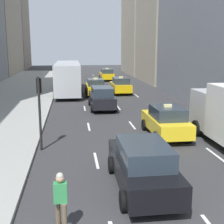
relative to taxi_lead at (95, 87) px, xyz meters
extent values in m
cube|color=#9E9E99|center=(-8.20, 0.31, -0.81)|extent=(8.00, 66.00, 0.15)
cube|color=white|center=(-1.40, -18.69, -0.87)|extent=(0.12, 2.00, 0.01)
cube|color=white|center=(-1.40, -12.69, -0.87)|extent=(0.12, 2.00, 0.01)
cube|color=white|center=(-1.40, -6.69, -0.87)|extent=(0.12, 2.00, 0.01)
cube|color=white|center=(-1.40, -0.69, -0.87)|extent=(0.12, 2.00, 0.01)
cube|color=white|center=(-1.40, 5.31, -0.87)|extent=(0.12, 2.00, 0.01)
cube|color=white|center=(-1.40, 11.31, -0.87)|extent=(0.12, 2.00, 0.01)
cube|color=white|center=(-1.40, 17.31, -0.87)|extent=(0.12, 2.00, 0.01)
cube|color=white|center=(-1.40, 23.31, -0.87)|extent=(0.12, 2.00, 0.01)
cube|color=white|center=(1.40, -18.69, -0.87)|extent=(0.12, 2.00, 0.01)
cube|color=white|center=(1.40, -12.69, -0.87)|extent=(0.12, 2.00, 0.01)
cube|color=white|center=(1.40, -6.69, -0.87)|extent=(0.12, 2.00, 0.01)
cube|color=white|center=(1.40, -0.69, -0.87)|extent=(0.12, 2.00, 0.01)
cube|color=white|center=(1.40, 5.31, -0.87)|extent=(0.12, 2.00, 0.01)
cube|color=white|center=(1.40, 11.31, -0.87)|extent=(0.12, 2.00, 0.01)
cube|color=white|center=(1.40, 17.31, -0.87)|extent=(0.12, 2.00, 0.01)
cube|color=white|center=(1.40, 23.31, -0.87)|extent=(0.12, 2.00, 0.01)
cube|color=white|center=(4.20, -18.69, -0.87)|extent=(0.12, 2.00, 0.01)
cube|color=white|center=(4.20, -12.69, -0.87)|extent=(0.12, 2.00, 0.01)
cube|color=white|center=(4.20, -6.69, -0.87)|extent=(0.12, 2.00, 0.01)
cube|color=white|center=(4.20, -0.69, -0.87)|extent=(0.12, 2.00, 0.01)
cube|color=white|center=(4.20, 5.31, -0.87)|extent=(0.12, 2.00, 0.01)
cube|color=white|center=(4.20, 11.31, -0.87)|extent=(0.12, 2.00, 0.01)
cube|color=white|center=(4.20, 17.31, -0.87)|extent=(0.12, 2.00, 0.01)
cube|color=white|center=(4.20, 23.31, -0.87)|extent=(0.12, 2.00, 0.01)
cube|color=gray|center=(-15.20, 42.66, 9.39)|extent=(6.00, 12.11, 20.54)
cube|color=gray|center=(10.80, -3.68, 7.38)|extent=(6.00, 17.17, 16.53)
cube|color=#A89E89|center=(10.80, 25.54, 9.08)|extent=(6.00, 13.55, 19.91)
cube|color=yellow|center=(0.00, 0.07, -0.17)|extent=(1.80, 4.40, 0.76)
cube|color=#28333D|center=(0.00, -0.19, 0.53)|extent=(1.58, 2.29, 0.64)
cube|color=#F2E599|center=(0.00, -0.19, 0.92)|extent=(0.44, 0.20, 0.14)
cylinder|color=black|center=(-0.90, 1.43, -0.55)|extent=(0.22, 0.66, 0.66)
cylinder|color=black|center=(0.90, 1.43, -0.55)|extent=(0.22, 0.66, 0.66)
cylinder|color=black|center=(-0.90, -1.29, -0.55)|extent=(0.22, 0.66, 0.66)
cylinder|color=black|center=(0.90, -1.29, -0.55)|extent=(0.22, 0.66, 0.66)
cube|color=yellow|center=(2.80, 14.31, -0.17)|extent=(1.80, 4.40, 0.76)
cube|color=#28333D|center=(2.80, 14.05, 0.53)|extent=(1.58, 2.29, 0.64)
cube|color=#F2E599|center=(2.80, 14.05, 0.92)|extent=(0.44, 0.20, 0.14)
cylinder|color=black|center=(1.90, 15.68, -0.55)|extent=(0.22, 0.66, 0.66)
cylinder|color=black|center=(3.70, 15.68, -0.55)|extent=(0.22, 0.66, 0.66)
cylinder|color=black|center=(1.90, 12.95, -0.55)|extent=(0.22, 0.66, 0.66)
cylinder|color=black|center=(3.70, 12.95, -0.55)|extent=(0.22, 0.66, 0.66)
cube|color=yellow|center=(2.80, 1.12, -0.17)|extent=(1.80, 4.40, 0.76)
cube|color=#28333D|center=(2.80, 0.86, 0.53)|extent=(1.58, 2.29, 0.64)
cube|color=#F2E599|center=(2.80, 0.86, 0.92)|extent=(0.44, 0.20, 0.14)
cylinder|color=black|center=(1.90, 2.49, -0.55)|extent=(0.22, 0.66, 0.66)
cylinder|color=black|center=(3.70, 2.49, -0.55)|extent=(0.22, 0.66, 0.66)
cylinder|color=black|center=(1.90, -0.24, -0.55)|extent=(0.22, 0.66, 0.66)
cylinder|color=black|center=(3.70, -0.24, -0.55)|extent=(0.22, 0.66, 0.66)
cube|color=yellow|center=(2.80, -15.29, -0.17)|extent=(1.80, 4.40, 0.76)
cube|color=#28333D|center=(2.80, -15.56, 0.53)|extent=(1.58, 2.29, 0.64)
cube|color=#F2E599|center=(2.80, -15.56, 0.92)|extent=(0.44, 0.20, 0.14)
cylinder|color=black|center=(1.90, -13.93, -0.55)|extent=(0.22, 0.66, 0.66)
cylinder|color=black|center=(3.70, -13.93, -0.55)|extent=(0.22, 0.66, 0.66)
cylinder|color=black|center=(1.90, -16.66, -0.55)|extent=(0.22, 0.66, 0.66)
cylinder|color=black|center=(3.70, -16.66, -0.55)|extent=(0.22, 0.66, 0.66)
cube|color=black|center=(0.00, -6.91, -0.14)|extent=(1.80, 4.92, 0.83)
cube|color=#28333D|center=(0.00, -7.21, 0.60)|extent=(1.58, 2.56, 0.64)
cylinder|color=black|center=(-0.90, -5.39, -0.55)|extent=(0.22, 0.66, 0.66)
cylinder|color=black|center=(0.90, -5.39, -0.55)|extent=(0.22, 0.66, 0.66)
cylinder|color=black|center=(-0.90, -8.43, -0.55)|extent=(0.22, 0.66, 0.66)
cylinder|color=black|center=(0.90, -8.43, -0.55)|extent=(0.22, 0.66, 0.66)
cube|color=black|center=(0.00, -21.64, -0.16)|extent=(1.80, 4.87, 0.79)
cube|color=#28333D|center=(0.00, -21.93, 0.56)|extent=(1.58, 2.53, 0.64)
cylinder|color=black|center=(-0.90, -20.13, -0.55)|extent=(0.22, 0.66, 0.66)
cylinder|color=black|center=(0.90, -20.13, -0.55)|extent=(0.22, 0.66, 0.66)
cylinder|color=black|center=(-0.90, -23.15, -0.55)|extent=(0.22, 0.66, 0.66)
cylinder|color=black|center=(0.90, -23.15, -0.55)|extent=(0.22, 0.66, 0.66)
cube|color=#B7BCC1|center=(-2.80, 2.14, 0.92)|extent=(2.50, 11.60, 2.90)
cube|color=#28333D|center=(-2.80, 7.89, 1.27)|extent=(2.30, 0.12, 1.40)
cube|color=#28333D|center=(-4.01, 2.14, 1.27)|extent=(0.08, 9.86, 1.10)
cube|color=yellow|center=(-2.80, 7.89, 2.17)|extent=(1.50, 0.10, 0.36)
cylinder|color=black|center=(-4.05, 5.74, -0.38)|extent=(0.30, 1.00, 1.00)
cylinder|color=black|center=(-1.55, 5.74, -0.38)|extent=(0.30, 1.00, 1.00)
cylinder|color=black|center=(-4.05, -1.05, -0.38)|extent=(0.30, 1.00, 1.00)
cylinder|color=black|center=(-1.55, -1.05, -0.38)|extent=(0.30, 1.00, 1.00)
cube|color=silver|center=(5.60, -15.52, 0.62)|extent=(2.10, 2.40, 2.10)
cube|color=#28333D|center=(5.60, -14.37, 0.92)|extent=(1.90, 0.10, 0.90)
cylinder|color=black|center=(4.55, -15.52, -0.43)|extent=(0.28, 0.90, 0.90)
cylinder|color=brown|center=(-2.86, -23.94, -0.40)|extent=(0.14, 0.14, 0.84)
cylinder|color=brown|center=(-2.68, -24.18, -0.40)|extent=(0.14, 0.14, 0.84)
cube|color=#338C4C|center=(-2.77, -24.06, 0.30)|extent=(0.36, 0.22, 0.56)
sphere|color=tan|center=(-2.77, -24.06, 0.70)|extent=(0.22, 0.22, 0.22)
sphere|color=#B2AD9E|center=(-2.77, -24.06, 0.76)|extent=(0.20, 0.20, 0.20)
cylinder|color=black|center=(-3.95, -16.93, 0.92)|extent=(0.12, 0.12, 3.60)
cube|color=black|center=(-3.95, -16.75, 2.27)|extent=(0.24, 0.20, 0.72)
sphere|color=red|center=(-3.95, -16.64, 2.50)|extent=(0.14, 0.14, 0.14)
sphere|color=#4C3F14|center=(-3.95, -16.64, 2.27)|extent=(0.14, 0.14, 0.14)
sphere|color=#198C2D|center=(-3.95, -16.64, 2.04)|extent=(0.14, 0.14, 0.14)
camera|label=1|loc=(-2.39, -31.82, 4.10)|focal=50.00mm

